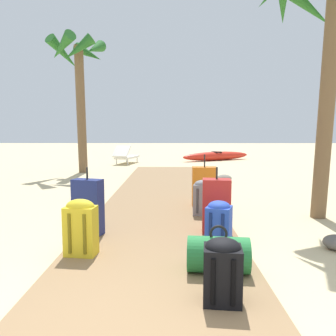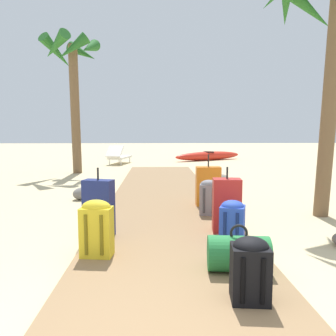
% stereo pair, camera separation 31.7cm
% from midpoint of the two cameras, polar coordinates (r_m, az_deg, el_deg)
% --- Properties ---
extents(ground_plane, '(60.00, 60.00, 0.00)m').
position_cam_midpoint_polar(ground_plane, '(5.95, 0.38, -6.92)').
color(ground_plane, '#CCB789').
extents(boardwalk, '(1.98, 10.18, 0.08)m').
position_cam_midpoint_polar(boardwalk, '(6.93, 0.39, -4.66)').
color(boardwalk, olive).
rests_on(boardwalk, ground).
extents(backpack_blue, '(0.33, 0.33, 0.51)m').
position_cam_midpoint_polar(backpack_blue, '(3.90, 10.84, -8.90)').
color(backpack_blue, '#2847B7').
rests_on(backpack_blue, boardwalk).
extents(suitcase_navy, '(0.40, 0.28, 0.84)m').
position_cam_midpoint_polar(suitcase_navy, '(4.29, -11.20, -6.42)').
color(suitcase_navy, navy).
rests_on(suitcase_navy, boardwalk).
extents(backpack_grey, '(0.31, 0.27, 0.53)m').
position_cam_midpoint_polar(backpack_grey, '(5.22, 7.58, -4.79)').
color(backpack_grey, slate).
rests_on(backpack_grey, boardwalk).
extents(suitcase_orange, '(0.42, 0.24, 0.88)m').
position_cam_midpoint_polar(suitcase_orange, '(5.85, 7.65, -3.06)').
color(suitcase_orange, orange).
rests_on(suitcase_orange, boardwalk).
extents(backpack_yellow, '(0.34, 0.25, 0.59)m').
position_cam_midpoint_polar(backpack_yellow, '(3.61, -11.97, -9.47)').
color(backpack_yellow, gold).
rests_on(backpack_yellow, boardwalk).
extents(suitcase_red, '(0.37, 0.26, 0.83)m').
position_cam_midpoint_polar(suitcase_red, '(4.36, 10.18, -6.26)').
color(suitcase_red, red).
rests_on(suitcase_red, boardwalk).
extents(duffel_bag_green, '(0.59, 0.38, 0.44)m').
position_cam_midpoint_polar(duffel_bag_green, '(3.23, 11.29, -14.03)').
color(duffel_bag_green, '#237538').
rests_on(duffel_bag_green, boardwalk).
extents(backpack_black, '(0.31, 0.29, 0.49)m').
position_cam_midpoint_polar(backpack_black, '(2.69, 12.60, -16.20)').
color(backpack_black, black).
rests_on(backpack_black, boardwalk).
extents(palm_tree_far_left, '(1.84, 1.94, 4.31)m').
position_cam_midpoint_polar(palm_tree_far_left, '(11.32, -14.08, 15.80)').
color(palm_tree_far_left, brown).
rests_on(palm_tree_far_left, ground).
extents(lounge_chair, '(0.95, 1.66, 0.76)m').
position_cam_midpoint_polar(lounge_chair, '(13.94, -6.44, 2.05)').
color(lounge_chair, white).
rests_on(lounge_chair, ground).
extents(kayak, '(3.38, 2.19, 0.40)m').
position_cam_midpoint_polar(kayak, '(15.59, 8.71, 2.01)').
color(kayak, red).
rests_on(kayak, ground).
extents(rock_right_far, '(0.42, 0.42, 0.17)m').
position_cam_midpoint_polar(rock_right_far, '(4.51, 28.26, -10.94)').
color(rock_right_far, '#5B5651').
rests_on(rock_right_far, ground).
extents(rock_left_far, '(0.47, 0.46, 0.24)m').
position_cam_midpoint_polar(rock_left_far, '(6.97, -13.10, -4.10)').
color(rock_left_far, slate).
rests_on(rock_left_far, ground).
extents(rock_right_mid, '(0.45, 0.42, 0.20)m').
position_cam_midpoint_polar(rock_right_mid, '(9.12, 10.38, -1.71)').
color(rock_right_mid, gray).
rests_on(rock_right_mid, ground).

